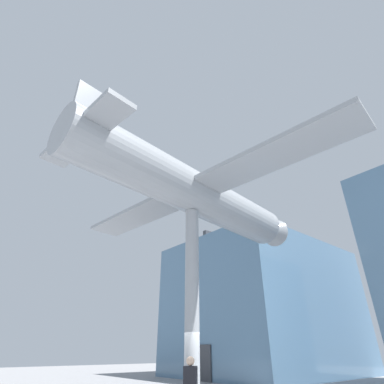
{
  "coord_description": "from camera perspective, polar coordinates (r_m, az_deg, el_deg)",
  "views": [
    {
      "loc": [
        9.24,
        -7.69,
        1.92
      ],
      "look_at": [
        0.0,
        0.0,
        8.3
      ],
      "focal_mm": 28.0,
      "sensor_mm": 36.0,
      "label": 1
    }
  ],
  "objects": [
    {
      "name": "support_pylon_central",
      "position": [
        12.15,
        0.0,
        -19.68
      ],
      "size": [
        0.56,
        0.56,
        7.33
      ],
      "color": "#999EA3",
      "rests_on": "ground_plane"
    },
    {
      "name": "glass_pavilion_left",
      "position": [
        30.53,
        13.76,
        -20.81
      ],
      "size": [
        11.98,
        15.74,
        11.25
      ],
      "color": "slate",
      "rests_on": "ground_plane"
    },
    {
      "name": "suspended_airplane",
      "position": [
        13.82,
        0.9,
        -0.4
      ],
      "size": [
        14.9,
        14.02,
        3.27
      ],
      "rotation": [
        0.0,
        0.0,
        0.12
      ],
      "color": "#93999E",
      "rests_on": "support_pylon_central"
    },
    {
      "name": "visitor_person",
      "position": [
        10.77,
        -0.32,
        -32.74
      ],
      "size": [
        0.45,
        0.41,
        1.76
      ],
      "rotation": [
        0.0,
        0.0,
        3.73
      ],
      "color": "#383842",
      "rests_on": "ground_plane"
    }
  ]
}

